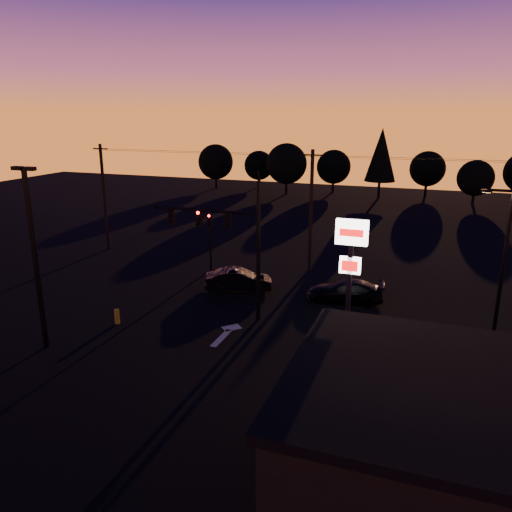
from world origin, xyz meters
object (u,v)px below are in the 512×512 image
(pylon_sign, at_px, (350,259))
(car_right, at_px, (345,291))
(streetlight, at_px, (502,260))
(bollard, at_px, (117,317))
(traffic_signal_mast, at_px, (232,234))
(secondary_signal, at_px, (210,234))
(suv_parked, at_px, (438,393))
(parking_lot_light, at_px, (34,247))
(car_mid, at_px, (239,280))

(pylon_sign, distance_m, car_right, 8.35)
(streetlight, bearing_deg, bollard, -166.36)
(streetlight, bearing_deg, car_right, 159.45)
(traffic_signal_mast, height_order, secondary_signal, traffic_signal_mast)
(secondary_signal, relative_size, pylon_sign, 0.64)
(suv_parked, bearing_deg, traffic_signal_mast, 155.63)
(traffic_signal_mast, xyz_separation_m, pylon_sign, (7.10, -2.49, -0.02))
(parking_lot_light, distance_m, car_right, 18.14)
(secondary_signal, xyz_separation_m, suv_parked, (16.33, -13.34, -2.25))
(secondary_signal, height_order, streetlight, streetlight)
(traffic_signal_mast, bearing_deg, car_right, 38.38)
(pylon_sign, xyz_separation_m, car_right, (-1.31, 7.08, -4.22))
(traffic_signal_mast, xyz_separation_m, parking_lot_light, (-7.40, -6.99, 0.33))
(suv_parked, bearing_deg, parking_lot_light, -173.79)
(parking_lot_light, xyz_separation_m, suv_parked, (18.83, 1.14, -4.66))
(traffic_signal_mast, relative_size, suv_parked, 1.96)
(traffic_signal_mast, height_order, car_mid, traffic_signal_mast)
(pylon_sign, height_order, car_right, pylon_sign)
(secondary_signal, height_order, suv_parked, secondary_signal)
(traffic_signal_mast, height_order, bollard, traffic_signal_mast)
(parking_lot_light, distance_m, pylon_sign, 15.19)
(car_mid, height_order, suv_parked, car_mid)
(bollard, distance_m, suv_parked, 17.33)
(secondary_signal, bearing_deg, car_mid, -42.63)
(car_mid, bearing_deg, secondary_signal, 27.23)
(bollard, xyz_separation_m, car_mid, (4.41, 7.45, 0.30))
(streetlight, bearing_deg, pylon_sign, -149.92)
(traffic_signal_mast, distance_m, bollard, 7.98)
(car_mid, xyz_separation_m, car_right, (7.09, 0.41, -0.04))
(pylon_sign, relative_size, suv_parked, 1.55)
(secondary_signal, relative_size, car_mid, 0.98)
(traffic_signal_mast, relative_size, bollard, 10.04)
(car_right, bearing_deg, secondary_signal, -113.53)
(car_mid, distance_m, car_right, 7.10)
(streetlight, distance_m, bollard, 20.68)
(car_right, height_order, suv_parked, car_right)
(pylon_sign, relative_size, bollard, 7.96)
(car_right, relative_size, suv_parked, 1.08)
(bollard, distance_m, car_mid, 8.67)
(pylon_sign, distance_m, streetlight, 8.00)
(car_mid, bearing_deg, suv_parked, -148.37)
(bollard, bearing_deg, secondary_signal, 85.71)
(pylon_sign, xyz_separation_m, suv_parked, (4.33, -3.35, -4.30))
(car_mid, bearing_deg, streetlight, -120.03)
(parking_lot_light, relative_size, suv_parked, 2.08)
(streetlight, xyz_separation_m, car_mid, (-15.30, 2.67, -3.69))
(secondary_signal, xyz_separation_m, car_mid, (3.61, -3.32, -2.13))
(car_mid, bearing_deg, parking_lot_light, 131.19)
(secondary_signal, bearing_deg, parking_lot_light, -99.79)
(parking_lot_light, distance_m, suv_parked, 19.43)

